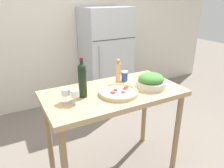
{
  "coord_description": "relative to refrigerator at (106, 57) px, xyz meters",
  "views": [
    {
      "loc": [
        -0.89,
        -1.63,
        1.77
      ],
      "look_at": [
        0.0,
        0.03,
        1.0
      ],
      "focal_mm": 35.0,
      "sensor_mm": 36.0,
      "label": 1
    }
  ],
  "objects": [
    {
      "name": "wine_bottle",
      "position": [
        -0.98,
        -1.52,
        0.3
      ],
      "size": [
        0.07,
        0.07,
        0.35
      ],
      "color": "black",
      "rests_on": "prep_counter"
    },
    {
      "name": "homemade_pizza",
      "position": [
        -0.68,
        -1.62,
        0.16
      ],
      "size": [
        0.36,
        0.36,
        0.04
      ],
      "color": "#DBC189",
      "rests_on": "prep_counter"
    },
    {
      "name": "wine_glass_far",
      "position": [
        -1.15,
        -1.54,
        0.22
      ],
      "size": [
        0.07,
        0.07,
        0.12
      ],
      "color": "silver",
      "rests_on": "prep_counter"
    },
    {
      "name": "pepper_mill",
      "position": [
        -0.55,
        -1.38,
        0.26
      ],
      "size": [
        0.05,
        0.05,
        0.25
      ],
      "color": "tan",
      "rests_on": "prep_counter"
    },
    {
      "name": "refrigerator",
      "position": [
        0.0,
        0.0,
        0.0
      ],
      "size": [
        0.74,
        0.64,
        1.61
      ],
      "color": "#B7BCC1",
      "rests_on": "ground_plane"
    },
    {
      "name": "salt_canister",
      "position": [
        -0.46,
        -1.36,
        0.19
      ],
      "size": [
        0.07,
        0.07,
        0.11
      ],
      "color": "#284CA3",
      "rests_on": "prep_counter"
    },
    {
      "name": "wall_back",
      "position": [
        -0.69,
        0.36,
        0.5
      ],
      "size": [
        6.4,
        0.08,
        2.6
      ],
      "color": "silver",
      "rests_on": "ground_plane"
    },
    {
      "name": "salad_bowl",
      "position": [
        -0.33,
        -1.62,
        0.2
      ],
      "size": [
        0.29,
        0.29,
        0.14
      ],
      "color": "silver",
      "rests_on": "prep_counter"
    },
    {
      "name": "wine_glass_near",
      "position": [
        -1.08,
        -1.6,
        0.22
      ],
      "size": [
        0.07,
        0.07,
        0.12
      ],
      "color": "silver",
      "rests_on": "prep_counter"
    },
    {
      "name": "prep_counter",
      "position": [
        -0.69,
        -1.54,
        0.02
      ],
      "size": [
        1.3,
        0.68,
        0.94
      ],
      "color": "tan",
      "rests_on": "ground_plane"
    }
  ]
}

